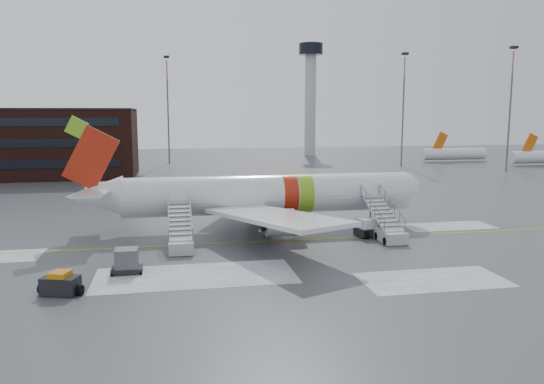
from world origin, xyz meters
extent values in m
plane|color=#494C4F|center=(0.00, 0.00, 0.00)|extent=(260.00, 260.00, 0.00)
cylinder|color=silver|center=(1.79, 4.17, 3.50)|extent=(28.00, 3.80, 3.80)
sphere|color=silver|center=(15.79, 4.17, 3.50)|extent=(3.80, 3.80, 3.80)
cube|color=black|center=(16.83, 4.17, 4.00)|extent=(1.09, 1.60, 0.97)
cone|color=silver|center=(-14.61, 4.17, 3.75)|extent=(5.20, 3.72, 3.72)
cube|color=#AE200D|center=(-14.71, 4.17, 7.30)|extent=(5.27, 0.30, 6.09)
cube|color=#76B71D|center=(-15.81, 4.17, 10.10)|extent=(2.16, 0.26, 2.16)
cube|color=silver|center=(-14.41, 6.77, 4.40)|extent=(3.07, 4.85, 0.18)
cube|color=silver|center=(-14.41, 1.57, 4.40)|extent=(3.07, 4.85, 0.18)
cube|color=silver|center=(0.79, 12.67, 2.90)|extent=(10.72, 15.97, 1.13)
cube|color=silver|center=(0.79, -4.33, 2.90)|extent=(10.72, 15.97, 1.13)
cylinder|color=silver|center=(2.29, 9.37, 1.55)|extent=(3.40, 2.10, 2.10)
cylinder|color=silver|center=(2.29, -1.03, 1.55)|extent=(3.40, 2.10, 2.10)
cylinder|color=#595B60|center=(13.79, 4.17, 0.90)|extent=(0.20, 0.20, 1.80)
cylinder|color=black|center=(13.79, 4.17, 0.45)|extent=(0.90, 0.56, 0.90)
cylinder|color=black|center=(1.29, 6.57, 0.45)|extent=(0.90, 0.56, 0.90)
cylinder|color=black|center=(1.29, 1.77, 0.45)|extent=(0.90, 0.56, 0.90)
cube|color=#ACAFB4|center=(11.57, -3.13, 0.55)|extent=(2.00, 3.20, 1.00)
cube|color=#ACAFB4|center=(11.57, -1.03, 2.23)|extent=(1.90, 5.87, 2.52)
cube|color=#ACAFB4|center=(11.57, 2.27, 3.40)|extent=(1.90, 1.40, 0.15)
cylinder|color=#595B60|center=(11.57, 1.87, 1.70)|extent=(0.16, 0.16, 3.40)
cylinder|color=black|center=(10.67, -4.13, 0.35)|extent=(0.25, 0.70, 0.70)
cylinder|color=black|center=(12.47, -2.13, 0.35)|extent=(0.25, 0.70, 0.70)
cube|color=#A8ABAF|center=(-6.90, -3.13, 0.55)|extent=(2.00, 3.20, 1.00)
cube|color=#A8ABAF|center=(-6.90, -1.03, 2.23)|extent=(1.90, 5.87, 2.52)
cube|color=#A8ABAF|center=(-6.90, 2.27, 3.40)|extent=(1.90, 1.40, 0.15)
cylinder|color=#595B60|center=(-6.90, 1.87, 1.70)|extent=(0.16, 0.16, 3.40)
cylinder|color=black|center=(-7.80, -4.13, 0.35)|extent=(0.25, 0.70, 0.70)
cylinder|color=black|center=(-6.00, -2.13, 0.35)|extent=(0.25, 0.70, 0.70)
cube|color=black|center=(10.70, -0.73, 0.48)|extent=(3.25, 2.15, 0.75)
cube|color=white|center=(10.18, -0.83, 1.23)|extent=(1.76, 1.76, 0.96)
cube|color=black|center=(10.18, -0.83, 1.61)|extent=(1.53, 1.61, 0.16)
cylinder|color=black|center=(9.79, -1.67, 0.37)|extent=(0.46, 0.80, 0.75)
cylinder|color=black|center=(11.90, -1.26, 0.37)|extent=(0.46, 0.80, 0.75)
cylinder|color=black|center=(9.51, -0.20, 0.37)|extent=(0.46, 0.80, 0.75)
cylinder|color=black|center=(11.61, 0.21, 0.37)|extent=(0.46, 0.80, 0.75)
cube|color=black|center=(-10.81, -8.39, 0.25)|extent=(2.19, 1.61, 0.35)
cube|color=#4F5156|center=(-10.81, -8.39, 1.04)|extent=(1.60, 1.50, 1.48)
cylinder|color=black|center=(-11.80, -9.08, 0.15)|extent=(0.18, 0.30, 0.30)
cylinder|color=black|center=(-9.82, -7.70, 0.15)|extent=(0.18, 0.30, 0.30)
cube|color=black|center=(-14.56, -12.33, 0.61)|extent=(2.51, 1.94, 1.10)
cube|color=orange|center=(-14.56, -12.33, 1.27)|extent=(1.42, 1.49, 0.44)
cylinder|color=black|center=(-15.44, -12.33, 0.33)|extent=(1.25, 0.97, 0.66)
cylinder|color=black|center=(-13.67, -12.33, 0.33)|extent=(1.25, 0.97, 0.66)
cylinder|color=#B2B5BA|center=(30.00, 95.00, 14.00)|extent=(3.00, 3.00, 28.00)
cylinder|color=black|center=(30.00, 95.00, 28.50)|extent=(6.40, 6.40, 3.00)
cylinder|color=#595B60|center=(42.00, 62.00, 9.60)|extent=(0.36, 0.36, 19.20)
cylinder|color=#CC7272|center=(42.00, 62.00, 21.12)|extent=(0.32, 0.32, 4.32)
cube|color=black|center=(42.00, 62.00, 24.00)|extent=(1.20, 1.20, 0.50)
cylinder|color=#595B60|center=(-8.00, 78.00, 9.60)|extent=(0.36, 0.36, 19.20)
cylinder|color=#CC7272|center=(-8.00, 78.00, 21.12)|extent=(0.32, 0.32, 4.32)
cube|color=black|center=(-8.00, 78.00, 24.00)|extent=(1.20, 1.20, 0.50)
cylinder|color=#595B60|center=(58.00, 48.00, 9.60)|extent=(0.36, 0.36, 19.20)
cylinder|color=#CC7272|center=(58.00, 48.00, 21.12)|extent=(0.32, 0.32, 4.32)
cube|color=black|center=(58.00, 48.00, 24.00)|extent=(1.20, 1.20, 0.50)
camera|label=1|loc=(-7.43, -46.45, 11.31)|focal=35.00mm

